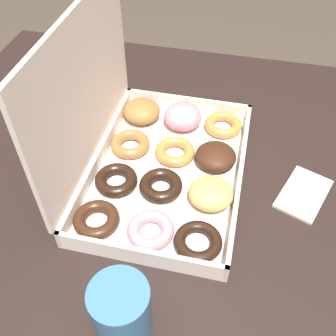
% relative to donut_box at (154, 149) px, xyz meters
% --- Properties ---
extents(ground_plane, '(8.00, 8.00, 0.00)m').
position_rel_donut_box_xyz_m(ground_plane, '(-0.06, 0.02, -0.79)').
color(ground_plane, '#42382D').
extents(dining_table, '(1.05, 1.02, 0.73)m').
position_rel_donut_box_xyz_m(dining_table, '(-0.06, 0.02, -0.15)').
color(dining_table, black).
rests_on(dining_table, ground_plane).
extents(donut_box, '(0.41, 0.29, 0.32)m').
position_rel_donut_box_xyz_m(donut_box, '(0.00, 0.00, 0.00)').
color(donut_box, silver).
rests_on(donut_box, dining_table).
extents(coffee_mug, '(0.08, 0.08, 0.10)m').
position_rel_donut_box_xyz_m(coffee_mug, '(-0.31, -0.03, -0.00)').
color(coffee_mug, teal).
rests_on(coffee_mug, dining_table).
extents(paper_napkin, '(0.14, 0.11, 0.01)m').
position_rel_donut_box_xyz_m(paper_napkin, '(-0.00, -0.29, -0.05)').
color(paper_napkin, beige).
rests_on(paper_napkin, dining_table).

